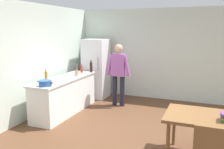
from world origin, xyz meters
TOP-DOWN VIEW (x-y plane):
  - ground_plane at (0.00, 0.00)m, footprint 14.00×14.00m
  - wall_back at (0.00, 3.00)m, footprint 6.40×0.12m
  - wall_left at (-2.60, 0.20)m, footprint 0.12×5.60m
  - kitchen_counter at (-2.00, 0.80)m, footprint 0.64×2.20m
  - refrigerator at (-1.90, 2.40)m, footprint 0.70×0.67m
  - person at (-0.95, 1.85)m, footprint 0.70×0.22m
  - dining_table at (1.40, -0.30)m, footprint 1.40×0.90m
  - cooking_pot at (-1.90, -0.09)m, footprint 0.40×0.28m
  - utensil_jar at (-1.84, 1.12)m, footprint 0.11×0.11m
  - bottle_oil_amber at (-2.20, 0.34)m, footprint 0.06×0.06m
  - bottle_sauce_red at (-1.97, 1.61)m, footprint 0.06×0.06m
  - bottle_wine_dark at (-1.75, 1.78)m, footprint 0.08×0.08m

SIDE VIEW (x-z plane):
  - ground_plane at x=0.00m, z-range 0.00..0.00m
  - kitchen_counter at x=-2.00m, z-range 0.00..0.90m
  - dining_table at x=1.40m, z-range 0.30..1.05m
  - refrigerator at x=-1.90m, z-range 0.00..1.80m
  - cooking_pot at x=-1.90m, z-range 0.90..1.02m
  - person at x=-0.95m, z-range 0.13..1.83m
  - utensil_jar at x=-1.84m, z-range 0.82..1.14m
  - bottle_sauce_red at x=-1.97m, z-range 0.88..1.12m
  - bottle_oil_amber at x=-2.20m, z-range 0.88..1.16m
  - bottle_wine_dark at x=-1.75m, z-range 0.88..1.22m
  - wall_back at x=0.00m, z-range 0.00..2.70m
  - wall_left at x=-2.60m, z-range 0.00..2.70m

